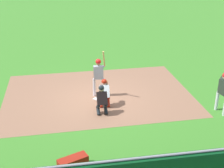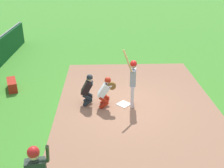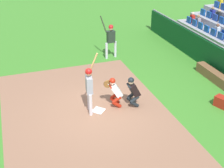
{
  "view_description": "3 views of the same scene",
  "coord_description": "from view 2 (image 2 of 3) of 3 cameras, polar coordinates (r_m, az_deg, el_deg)",
  "views": [
    {
      "loc": [
        -1.51,
        -12.59,
        6.34
      ],
      "look_at": [
        0.47,
        -0.76,
        1.04
      ],
      "focal_mm": 49.06,
      "sensor_mm": 36.0,
      "label": 1
    },
    {
      "loc": [
        9.14,
        -0.65,
        5.19
      ],
      "look_at": [
        0.09,
        -0.46,
        0.93
      ],
      "focal_mm": 43.06,
      "sensor_mm": 36.0,
      "label": 2
    },
    {
      "loc": [
        -9.71,
        2.69,
        6.43
      ],
      "look_at": [
        0.42,
        -0.7,
        0.84
      ],
      "focal_mm": 49.43,
      "sensor_mm": 36.0,
      "label": 3
    }
  ],
  "objects": [
    {
      "name": "home_plate_marker",
      "position": [
        10.52,
        2.51,
        -4.28
      ],
      "size": [
        0.62,
        0.62,
        0.02
      ],
      "primitive_type": "cube",
      "rotation": [
        0.0,
        0.0,
        0.79
      ],
      "color": "white",
      "rests_on": "infield_dirt_patch"
    },
    {
      "name": "ground_plane",
      "position": [
        10.53,
        2.51,
        -4.35
      ],
      "size": [
        160.0,
        160.0,
        0.0
      ],
      "primitive_type": "plane",
      "color": "#3C8429"
    },
    {
      "name": "home_plate_umpire",
      "position": [
        10.27,
        -5.16,
        -0.89
      ],
      "size": [
        0.47,
        0.49,
        1.27
      ],
      "color": "black",
      "rests_on": "ground_plane"
    },
    {
      "name": "batter_at_plate",
      "position": [
        10.01,
        4.44,
        1.32
      ],
      "size": [
        0.6,
        0.56,
        2.31
      ],
      "color": "silver",
      "rests_on": "ground_plane"
    },
    {
      "name": "infield_dirt_patch",
      "position": [
        10.57,
        5.23,
        -4.29
      ],
      "size": [
        8.83,
        6.26,
        0.01
      ],
      "primitive_type": "cube",
      "rotation": [
        0.0,
        0.0,
        0.02
      ],
      "color": "#8F654C",
      "rests_on": "ground_plane"
    },
    {
      "name": "equipment_duffel_bag",
      "position": [
        12.39,
        -20.46,
        -0.17
      ],
      "size": [
        1.01,
        0.68,
        0.43
      ],
      "primitive_type": "cube",
      "rotation": [
        0.0,
        0.0,
        0.38
      ],
      "color": "#9E2113",
      "rests_on": "ground_plane"
    },
    {
      "name": "catcher_crouching",
      "position": [
        10.05,
        -1.4,
        -1.35
      ],
      "size": [
        0.49,
        0.71,
        1.25
      ],
      "color": "#A9210F",
      "rests_on": "ground_plane"
    }
  ]
}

